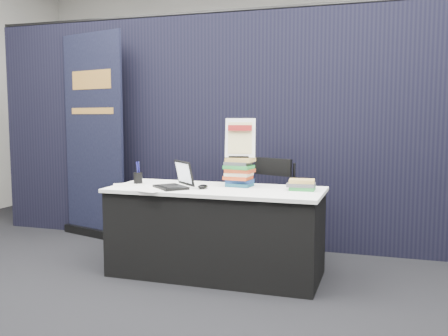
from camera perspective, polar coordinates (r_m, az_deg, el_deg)
floor at (r=3.89m, az=-3.64°, el=-14.40°), size 8.00×8.00×0.00m
wall_back at (r=7.52m, az=7.72°, el=8.94°), size 8.00×0.02×3.50m
drape_partition at (r=5.17m, az=2.84°, el=4.26°), size 6.00×0.08×2.40m
display_table at (r=4.28m, az=-0.93°, el=-7.24°), size 1.80×0.75×0.75m
laptop at (r=4.23m, az=-5.90°, el=-1.53°), size 0.36×0.40×0.23m
mouse at (r=4.16m, az=-2.43°, el=-2.14°), size 0.09×0.12×0.04m
brochure_left at (r=4.48m, az=-10.81°, el=-1.87°), size 0.33×0.30×0.00m
brochure_mid at (r=4.12m, az=-8.61°, el=-2.51°), size 0.32×0.26×0.00m
brochure_right at (r=4.23m, az=-6.36°, el=-2.26°), size 0.36×0.30×0.00m
pen_cup at (r=4.53m, az=-9.80°, el=-1.14°), size 0.08×0.08×0.10m
book_stack_tall at (r=4.29m, az=1.74°, el=-0.49°), size 0.24×0.19×0.24m
book_stack_short at (r=4.12m, az=8.81°, el=-1.91°), size 0.22×0.17×0.09m
info_sign at (r=4.29m, az=1.86°, el=3.39°), size 0.27×0.16×0.35m
pullup_banner at (r=5.72m, az=-14.67°, el=2.22°), size 0.94×0.37×2.25m
stacking_chair at (r=4.66m, az=5.13°, el=-4.23°), size 0.56×0.58×0.95m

